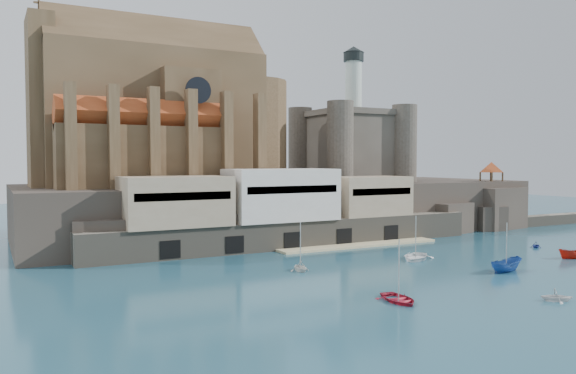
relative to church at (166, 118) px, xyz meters
The scene contains 15 objects.
ground 53.14m from the church, 60.03° to the right, with size 300.00×300.00×0.00m, color navy.
promontory 29.58m from the church, ahead, with size 100.00×36.00×10.00m.
quay 28.37m from the church, 53.41° to the right, with size 70.00×12.00×13.05m.
church is the anchor object (origin of this frame).
castle_keep 40.39m from the church, ahead, with size 21.20×21.20×29.30m.
rock_outcrop 70.41m from the church, 13.61° to the right, with size 14.50×10.50×8.70m.
pavilion 68.65m from the church, 13.48° to the right, with size 6.40×6.40×5.40m.
breakwater 94.51m from the church, 11.20° to the right, with size 40.00×3.00×2.40m, color #6D6657.
boat_0 61.07m from the church, 81.90° to the right, with size 3.88×1.12×5.43m, color #B71C32.
boat_1 71.20m from the church, 70.66° to the right, with size 2.69×1.64×3.11m, color silver.
boat_2 63.15m from the church, 59.40° to the right, with size 2.11×2.16×5.60m, color #1F4895.
boat_4 44.43m from the church, 79.72° to the right, with size 2.92×1.78×3.38m, color silver.
boat_5 71.11m from the church, 46.06° to the right, with size 1.79×1.84×4.76m, color #AB1F0F.
boat_6 51.23m from the church, 55.80° to the right, with size 4.72×1.37×6.61m, color white.
boat_7 67.95m from the church, 37.37° to the right, with size 2.24×1.37×2.60m, color navy.
Camera 1 is at (-52.78, -59.18, 14.39)m, focal length 35.00 mm.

